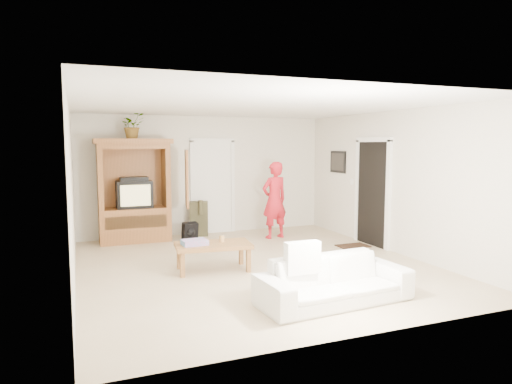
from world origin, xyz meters
The scene contains 19 objects.
floor centered at (0.00, 0.00, 0.00)m, with size 6.00×6.00×0.00m, color tan.
ceiling centered at (0.00, 0.00, 2.60)m, with size 6.00×6.00×0.00m, color white.
wall_back centered at (0.00, 3.00, 1.30)m, with size 5.50×5.50×0.00m, color silver.
wall_front centered at (0.00, -3.00, 1.30)m, with size 5.50×5.50×0.00m, color silver.
wall_left centered at (-2.75, 0.00, 1.30)m, with size 6.00×6.00×0.00m, color silver.
wall_right centered at (2.75, 0.00, 1.30)m, with size 6.00×6.00×0.00m, color silver.
armoire centered at (-1.58, 2.66, 0.91)m, with size 1.82×1.14×2.10m.
door_back centered at (0.15, 2.97, 1.02)m, with size 0.85×0.05×2.04m, color white.
doorway_right centered at (2.73, 0.60, 1.02)m, with size 0.05×0.90×2.04m, color black.
framed_picture centered at (2.73, 1.90, 1.60)m, with size 0.03×0.60×0.48m, color black.
doormat centered at (2.30, 0.60, 0.01)m, with size 0.60×0.40×0.02m, color #382316.
plant centered at (-1.60, 2.63, 2.36)m, with size 0.47×0.41×0.52m, color #4C7238.
man centered at (1.20, 1.92, 0.81)m, with size 0.59×0.39×1.63m, color red.
sofa centered at (0.29, -2.01, 0.29)m, with size 1.96×0.77×0.57m, color silver.
coffee_table centered at (-0.72, -0.04, 0.38)m, with size 1.23×0.76×0.44m.
towel centered at (-1.01, -0.04, 0.48)m, with size 0.38×0.28×0.08m, color #DF4A86.
candle centered at (-0.56, 0.02, 0.49)m, with size 0.08×0.08×0.10m, color tan.
backpack_black centered at (-0.54, 2.29, 0.19)m, with size 0.30×0.18×0.37m, color black, non-canonical shape.
backpack_olive centered at (-0.23, 2.77, 0.37)m, with size 0.39×0.29×0.74m, color #47442B, non-canonical shape.
Camera 1 is at (-2.67, -6.84, 1.99)m, focal length 32.00 mm.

